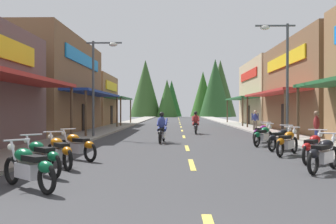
{
  "coord_description": "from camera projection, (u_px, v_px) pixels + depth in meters",
  "views": [
    {
      "loc": [
        -0.49,
        -2.97,
        1.69
      ],
      "look_at": [
        -1.2,
        31.4,
        1.46
      ],
      "focal_mm": 41.18,
      "sensor_mm": 36.0,
      "label": 1
    }
  ],
  "objects": [
    {
      "name": "pedestrian_browsing",
      "position": [
        316.0,
        127.0,
        16.35
      ],
      "size": [
        0.38,
        0.53,
        1.63
      ],
      "rotation": [
        0.0,
        0.0,
        5.88
      ],
      "color": "#333F8C",
      "rests_on": "ground"
    },
    {
      "name": "motorcycle_parked_right_3",
      "position": [
        287.0,
        142.0,
        14.21
      ],
      "size": [
        1.32,
        1.8,
        1.04
      ],
      "rotation": [
        0.0,
        0.0,
        0.95
      ],
      "color": "black",
      "rests_on": "ground"
    },
    {
      "name": "treeline_backdrop",
      "position": [
        192.0,
        90.0,
        89.52
      ],
      "size": [
        25.01,
        11.51,
        13.38
      ],
      "color": "#326323",
      "rests_on": "ground"
    },
    {
      "name": "motorcycle_parked_left_3",
      "position": [
        77.0,
        145.0,
        12.83
      ],
      "size": [
        1.68,
        1.48,
        1.04
      ],
      "rotation": [
        0.0,
        0.0,
        2.42
      ],
      "color": "black",
      "rests_on": "ground"
    },
    {
      "name": "motorcycle_parked_right_4",
      "position": [
        281.0,
        138.0,
        15.98
      ],
      "size": [
        1.51,
        1.65,
        1.04
      ],
      "rotation": [
        0.0,
        0.0,
        0.83
      ],
      "color": "black",
      "rests_on": "ground"
    },
    {
      "name": "storefront_left_middle",
      "position": [
        26.0,
        86.0,
        28.97
      ],
      "size": [
        10.49,
        13.9,
        6.96
      ],
      "color": "brown",
      "rests_on": "ground"
    },
    {
      "name": "motorcycle_parked_left_1",
      "position": [
        40.0,
        156.0,
        9.83
      ],
      "size": [
        1.59,
        1.58,
        1.04
      ],
      "rotation": [
        0.0,
        0.0,
        2.36
      ],
      "color": "black",
      "rests_on": "ground"
    },
    {
      "name": "motorcycle_parked_right_5",
      "position": [
        263.0,
        135.0,
        17.91
      ],
      "size": [
        1.33,
        1.8,
        1.04
      ],
      "rotation": [
        0.0,
        0.0,
        0.95
      ],
      "color": "black",
      "rests_on": "ground"
    },
    {
      "name": "motorcycle_parked_right_6",
      "position": [
        262.0,
        133.0,
        19.88
      ],
      "size": [
        1.32,
        1.8,
        1.04
      ],
      "rotation": [
        0.0,
        0.0,
        0.95
      ],
      "color": "black",
      "rests_on": "ground"
    },
    {
      "name": "ground",
      "position": [
        181.0,
        127.0,
        37.57
      ],
      "size": [
        9.86,
        99.21,
        0.1
      ],
      "primitive_type": "cube",
      "color": "#38383A"
    },
    {
      "name": "motorcycle_parked_left_0",
      "position": [
        29.0,
        167.0,
        8.1
      ],
      "size": [
        1.67,
        1.49,
        1.04
      ],
      "rotation": [
        0.0,
        0.0,
        2.42
      ],
      "color": "black",
      "rests_on": "ground"
    },
    {
      "name": "storefront_right_far",
      "position": [
        280.0,
        93.0,
        41.81
      ],
      "size": [
        8.7,
        12.62,
        6.94
      ],
      "color": "tan",
      "rests_on": "ground"
    },
    {
      "name": "streetlamp_left",
      "position": [
        99.0,
        74.0,
        22.5
      ],
      "size": [
        2.08,
        0.3,
        5.69
      ],
      "color": "#474C51",
      "rests_on": "ground"
    },
    {
      "name": "motorcycle_parked_right_2",
      "position": [
        313.0,
        147.0,
        12.27
      ],
      "size": [
        1.31,
        1.81,
        1.04
      ],
      "rotation": [
        0.0,
        0.0,
        0.96
      ],
      "color": "black",
      "rests_on": "ground"
    },
    {
      "name": "storefront_left_far",
      "position": [
        82.0,
        100.0,
        41.35
      ],
      "size": [
        8.27,
        9.48,
        5.35
      ],
      "color": "olive",
      "rests_on": "ground"
    },
    {
      "name": "sidewalk_left",
      "position": [
        118.0,
        126.0,
        37.69
      ],
      "size": [
        2.51,
        99.21,
        0.12
      ],
      "primitive_type": "cube",
      "color": "gray",
      "rests_on": "ground"
    },
    {
      "name": "pedestrian_by_shop",
      "position": [
        255.0,
        119.0,
        29.12
      ],
      "size": [
        0.48,
        0.42,
        1.62
      ],
      "rotation": [
        0.0,
        0.0,
        0.95
      ],
      "color": "#726659",
      "rests_on": "ground"
    },
    {
      "name": "motorcycle_parked_right_1",
      "position": [
        323.0,
        154.0,
        10.42
      ],
      "size": [
        1.48,
        1.68,
        1.04
      ],
      "rotation": [
        0.0,
        0.0,
        0.86
      ],
      "color": "black",
      "rests_on": "ground"
    },
    {
      "name": "rider_cruising_lead",
      "position": [
        162.0,
        130.0,
        19.43
      ],
      "size": [
        0.61,
        2.14,
        1.57
      ],
      "rotation": [
        0.0,
        0.0,
        1.49
      ],
      "color": "black",
      "rests_on": "ground"
    },
    {
      "name": "centerline_dashes",
      "position": [
        180.0,
        125.0,
        42.85
      ],
      "size": [
        0.16,
        76.39,
        0.01
      ],
      "color": "#E0C64C",
      "rests_on": "ground"
    },
    {
      "name": "rider_cruising_trailing",
      "position": [
        196.0,
        124.0,
        26.49
      ],
      "size": [
        0.6,
        2.14,
        1.57
      ],
      "rotation": [
        0.0,
        0.0,
        1.54
      ],
      "color": "black",
      "rests_on": "ground"
    },
    {
      "name": "streetlamp_right",
      "position": [
        281.0,
        65.0,
        20.07
      ],
      "size": [
        2.08,
        0.3,
        6.17
      ],
      "color": "#474C51",
      "rests_on": "ground"
    },
    {
      "name": "motorcycle_parked_left_2",
      "position": [
        59.0,
        151.0,
        11.13
      ],
      "size": [
        1.32,
        1.81,
        1.04
      ],
      "rotation": [
        0.0,
        0.0,
        2.19
      ],
      "color": "black",
      "rests_on": "ground"
    },
    {
      "name": "sidewalk_right",
      "position": [
        244.0,
        126.0,
        37.44
      ],
      "size": [
        2.51,
        99.21,
        0.12
      ],
      "primitive_type": "cube",
      "color": "#9E9991",
      "rests_on": "ground"
    },
    {
      "name": "storefront_right_middle",
      "position": [
        335.0,
        86.0,
        28.03
      ],
      "size": [
        9.22,
        13.56,
        6.74
      ],
      "color": "brown",
      "rests_on": "ground"
    }
  ]
}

